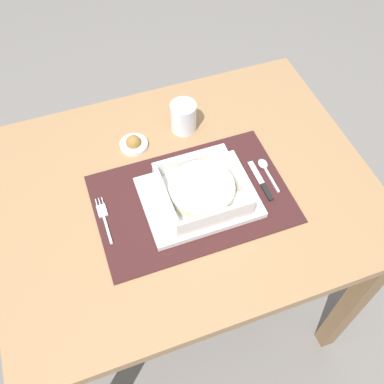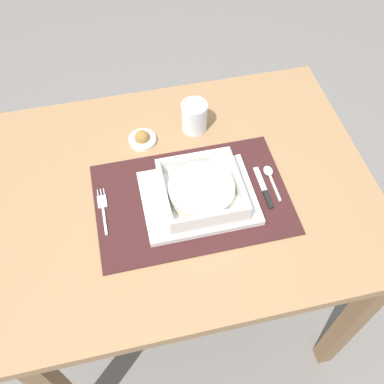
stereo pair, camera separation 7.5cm
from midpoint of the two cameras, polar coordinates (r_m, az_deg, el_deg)
ground_plane at (r=1.76m, az=0.68°, el=-13.56°), size 6.00×6.00×0.00m
dining_table at (r=1.20m, az=0.98°, el=-2.32°), size 0.95×0.74×0.74m
placemat at (r=1.08m, az=1.97°, el=-0.97°), size 0.47×0.31×0.00m
serving_plate at (r=1.07m, az=2.83°, el=-0.86°), size 0.27×0.21×0.02m
porridge_bowl at (r=1.05m, az=3.24°, el=-0.04°), size 0.19×0.19×0.06m
fork at (r=1.08m, az=-9.51°, el=-2.07°), size 0.02×0.13×0.00m
spoon at (r=1.14m, az=11.83°, el=2.17°), size 0.02×0.11×0.01m
butter_knife at (r=1.11m, az=11.22°, el=0.17°), size 0.01×0.13×0.01m
drinking_glass at (r=1.21m, az=2.08°, el=9.45°), size 0.07×0.07×0.09m
condiment_saucer at (r=1.20m, az=-4.64°, el=6.79°), size 0.07×0.07×0.04m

